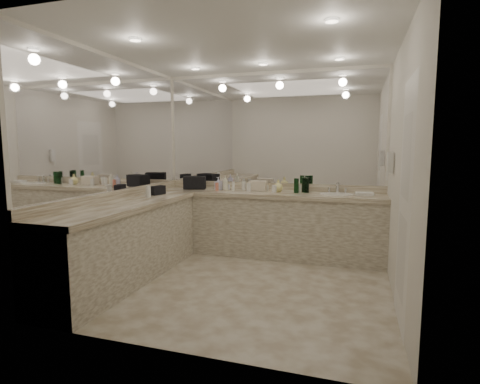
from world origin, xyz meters
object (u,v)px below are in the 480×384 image
(cream_cosmetic_case, at_px, (258,186))
(soap_bottle_c, at_px, (278,186))
(hand_towel, at_px, (364,194))
(soap_bottle_a, at_px, (225,183))
(wall_phone, at_px, (390,163))
(soap_bottle_b, at_px, (218,183))
(sink, at_px, (336,195))
(black_toiletry_bag, at_px, (195,183))

(cream_cosmetic_case, xyz_separation_m, soap_bottle_c, (0.30, -0.03, 0.02))
(hand_towel, distance_m, soap_bottle_a, 1.92)
(cream_cosmetic_case, height_order, soap_bottle_a, soap_bottle_a)
(wall_phone, distance_m, soap_bottle_a, 2.26)
(soap_bottle_b, xyz_separation_m, soap_bottle_c, (0.88, 0.04, -0.01))
(sink, xyz_separation_m, soap_bottle_b, (-1.68, 0.01, 0.10))
(wall_phone, bearing_deg, sink, 140.43)
(wall_phone, distance_m, soap_bottle_c, 1.55)
(cream_cosmetic_case, bearing_deg, black_toiletry_bag, -175.86)
(cream_cosmetic_case, bearing_deg, soap_bottle_c, -6.09)
(hand_towel, bearing_deg, wall_phone, -64.23)
(soap_bottle_a, height_order, soap_bottle_c, soap_bottle_a)
(cream_cosmetic_case, bearing_deg, hand_towel, -2.70)
(sink, xyz_separation_m, hand_towel, (0.35, 0.02, 0.02))
(soap_bottle_a, bearing_deg, black_toiletry_bag, 178.87)
(sink, relative_size, black_toiletry_bag, 1.37)
(sink, relative_size, cream_cosmetic_case, 1.84)
(black_toiletry_bag, bearing_deg, cream_cosmetic_case, 4.13)
(soap_bottle_b, bearing_deg, hand_towel, 0.17)
(black_toiletry_bag, xyz_separation_m, cream_cosmetic_case, (0.96, 0.07, -0.02))
(sink, xyz_separation_m, wall_phone, (0.61, -0.50, 0.46))
(wall_phone, xyz_separation_m, soap_bottle_b, (-2.28, 0.51, -0.35))
(cream_cosmetic_case, relative_size, soap_bottle_b, 1.25)
(wall_phone, xyz_separation_m, black_toiletry_bag, (-2.66, 0.52, -0.36))
(hand_towel, bearing_deg, soap_bottle_c, 178.17)
(black_toiletry_bag, bearing_deg, soap_bottle_c, 1.71)
(sink, distance_m, soap_bottle_a, 1.57)
(hand_towel, distance_m, soap_bottle_b, 2.03)
(sink, relative_size, hand_towel, 2.01)
(wall_phone, distance_m, black_toiletry_bag, 2.73)
(soap_bottle_c, bearing_deg, hand_towel, -1.83)
(black_toiletry_bag, relative_size, soap_bottle_a, 1.51)
(black_toiletry_bag, bearing_deg, soap_bottle_b, -0.78)
(wall_phone, height_order, soap_bottle_b, wall_phone)
(wall_phone, relative_size, soap_bottle_a, 1.13)
(soap_bottle_b, bearing_deg, soap_bottle_a, -2.36)
(sink, distance_m, black_toiletry_bag, 2.06)
(cream_cosmetic_case, height_order, soap_bottle_c, soap_bottle_c)
(cream_cosmetic_case, bearing_deg, wall_phone, -19.08)
(hand_towel, height_order, soap_bottle_a, soap_bottle_a)
(hand_towel, bearing_deg, black_toiletry_bag, -179.98)
(hand_towel, distance_m, soap_bottle_c, 1.15)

